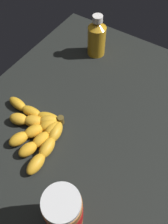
{
  "coord_description": "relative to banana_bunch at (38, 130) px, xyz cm",
  "views": [
    {
      "loc": [
        -40.23,
        -19.85,
        64.27
      ],
      "look_at": [
        -4.87,
        3.03,
        4.82
      ],
      "focal_mm": 38.92,
      "sensor_mm": 36.0,
      "label": 1
    }
  ],
  "objects": [
    {
      "name": "ground_plane",
      "position": [
        16.1,
        -12.37,
        -3.54
      ],
      "size": [
        83.71,
        78.13,
        3.55
      ],
      "primitive_type": "cube",
      "color": "black"
    },
    {
      "name": "peanut_butter_jar",
      "position": [
        -15.77,
        -21.52,
        6.35
      ],
      "size": [
        8.52,
        8.52,
        16.38
      ],
      "color": "#9E602D",
      "rests_on": "ground_plane"
    },
    {
      "name": "banana_bunch",
      "position": [
        0.0,
        0.0,
        0.0
      ],
      "size": [
        20.21,
        24.0,
        3.73
      ],
      "color": "gold",
      "rests_on": "ground_plane"
    },
    {
      "name": "honey_bottle",
      "position": [
        40.63,
        4.12,
        5.56
      ],
      "size": [
        6.71,
        6.71,
        16.12
      ],
      "color": "gold",
      "rests_on": "ground_plane"
    }
  ]
}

